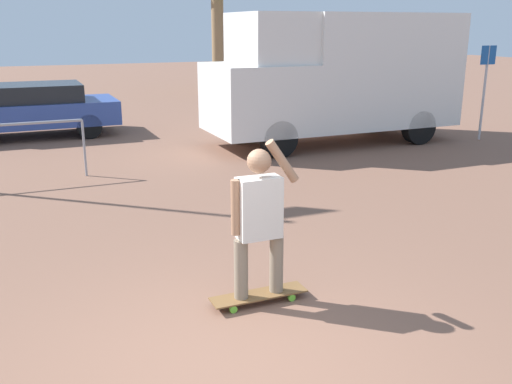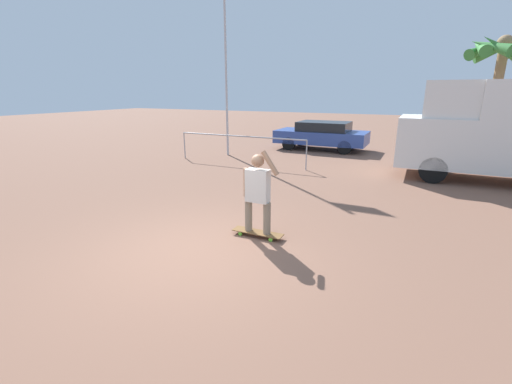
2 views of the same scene
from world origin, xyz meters
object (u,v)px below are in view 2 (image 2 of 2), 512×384
flagpole (228,53)px  skateboard (258,233)px  person_skateboarder (258,189)px  parked_car_blue (322,135)px  palm_tree_near_van (503,54)px

flagpole → skateboard: bearing=-56.7°
person_skateboarder → parked_car_blue: 10.68m
skateboard → palm_tree_near_van: size_ratio=0.17×
parked_car_blue → palm_tree_near_van: (7.65, 7.57, 3.91)m
skateboard → flagpole: 9.73m
skateboard → flagpole: size_ratio=0.14×
parked_car_blue → flagpole: size_ratio=0.59×
skateboard → person_skateboarder: (-0.00, -0.00, 0.87)m
skateboard → palm_tree_near_van: 19.62m
parked_car_blue → palm_tree_near_van: bearing=44.7°
skateboard → person_skateboarder: person_skateboarder is taller
palm_tree_near_van → flagpole: (-10.84, -10.75, -0.47)m
parked_car_blue → palm_tree_near_van: 11.45m
person_skateboarder → palm_tree_near_van: (5.99, 18.13, 3.67)m
parked_car_blue → flagpole: (-3.19, -3.17, 3.44)m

